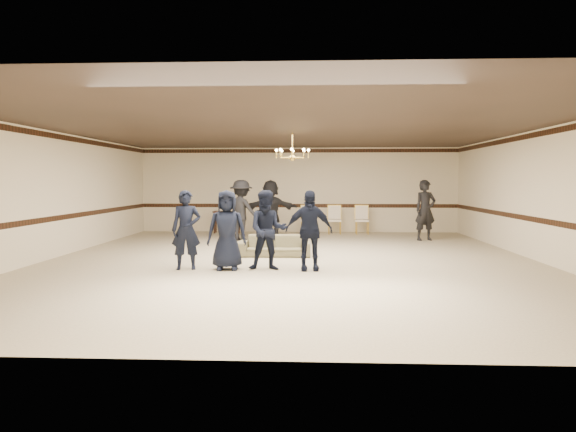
# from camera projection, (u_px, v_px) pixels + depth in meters

# --- Properties ---
(room) EXTENTS (12.01, 14.01, 3.21)m
(room) POSITION_uv_depth(u_px,v_px,m) (291.00, 195.00, 12.39)
(room) COLOR #C4B896
(room) RESTS_ON ground
(chair_rail) EXTENTS (12.00, 0.02, 0.14)m
(chair_rail) POSITION_uv_depth(u_px,v_px,m) (298.00, 206.00, 19.39)
(chair_rail) COLOR #331A0F
(chair_rail) RESTS_ON wall_back
(crown_molding) EXTENTS (12.00, 0.02, 0.14)m
(crown_molding) POSITION_uv_depth(u_px,v_px,m) (298.00, 151.00, 19.25)
(crown_molding) COLOR #331A0F
(crown_molding) RESTS_ON wall_back
(chandelier) EXTENTS (0.94, 0.94, 0.89)m
(chandelier) POSITION_uv_depth(u_px,v_px,m) (292.00, 145.00, 13.30)
(chandelier) COLOR gold
(chandelier) RESTS_ON ceiling
(boy_a) EXTENTS (0.70, 0.52, 1.75)m
(boy_a) POSITION_uv_depth(u_px,v_px,m) (186.00, 230.00, 11.20)
(boy_a) COLOR black
(boy_a) RESTS_ON floor
(boy_b) EXTENTS (0.91, 0.64, 1.75)m
(boy_b) POSITION_uv_depth(u_px,v_px,m) (227.00, 230.00, 11.16)
(boy_b) COLOR black
(boy_b) RESTS_ON floor
(boy_c) EXTENTS (0.88, 0.70, 1.75)m
(boy_c) POSITION_uv_depth(u_px,v_px,m) (268.00, 230.00, 11.12)
(boy_c) COLOR black
(boy_c) RESTS_ON floor
(boy_d) EXTENTS (1.06, 0.51, 1.75)m
(boy_d) POSITION_uv_depth(u_px,v_px,m) (309.00, 230.00, 11.08)
(boy_d) COLOR black
(boy_d) RESTS_ON floor
(settee) EXTENTS (1.87, 0.75, 0.54)m
(settee) POSITION_uv_depth(u_px,v_px,m) (275.00, 246.00, 13.22)
(settee) COLOR brown
(settee) RESTS_ON floor
(adult_left) EXTENTS (1.47, 1.21, 1.98)m
(adult_left) POSITION_uv_depth(u_px,v_px,m) (241.00, 210.00, 16.58)
(adult_left) COLOR black
(adult_left) RESTS_ON floor
(adult_mid) EXTENTS (1.88, 0.76, 1.98)m
(adult_mid) POSITION_uv_depth(u_px,v_px,m) (271.00, 209.00, 17.24)
(adult_mid) COLOR black
(adult_mid) RESTS_ON floor
(adult_right) EXTENTS (0.83, 0.67, 1.98)m
(adult_right) POSITION_uv_depth(u_px,v_px,m) (425.00, 210.00, 16.60)
(adult_right) COLOR black
(adult_right) RESTS_ON floor
(banquet_chair_left) EXTENTS (0.50, 0.50, 1.04)m
(banquet_chair_left) POSITION_uv_depth(u_px,v_px,m) (307.00, 220.00, 18.62)
(banquet_chair_left) COLOR #F0E3CA
(banquet_chair_left) RESTS_ON floor
(banquet_chair_mid) EXTENTS (0.53, 0.53, 1.04)m
(banquet_chair_mid) POSITION_uv_depth(u_px,v_px,m) (335.00, 220.00, 18.57)
(banquet_chair_mid) COLOR #F0E3CA
(banquet_chair_mid) RESTS_ON floor
(banquet_chair_right) EXTENTS (0.55, 0.55, 1.04)m
(banquet_chair_right) POSITION_uv_depth(u_px,v_px,m) (362.00, 220.00, 18.53)
(banquet_chair_right) COLOR #F0E3CA
(banquet_chair_right) RESTS_ON floor
(console_table) EXTENTS (1.01, 0.48, 0.83)m
(console_table) POSITION_uv_depth(u_px,v_px,m) (227.00, 222.00, 18.97)
(console_table) COLOR #351B11
(console_table) RESTS_ON floor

